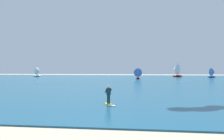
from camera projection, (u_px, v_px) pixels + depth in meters
name	position (u px, v px, depth m)	size (l,w,h in m)	color
ocean	(128.00, 81.00, 56.52)	(160.00, 90.00, 0.10)	navy
kitesurfer	(109.00, 98.00, 19.19)	(1.27, 2.02, 1.67)	yellow
sailboat_mid_right	(138.00, 74.00, 65.22)	(2.70, 3.10, 3.50)	maroon
sailboat_center_horizon	(213.00, 73.00, 73.84)	(3.14, 2.77, 3.53)	navy
sailboat_trailing	(38.00, 72.00, 80.94)	(3.54, 3.04, 4.07)	white
sailboat_far_left	(176.00, 71.00, 79.59)	(4.50, 4.41, 5.05)	maroon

